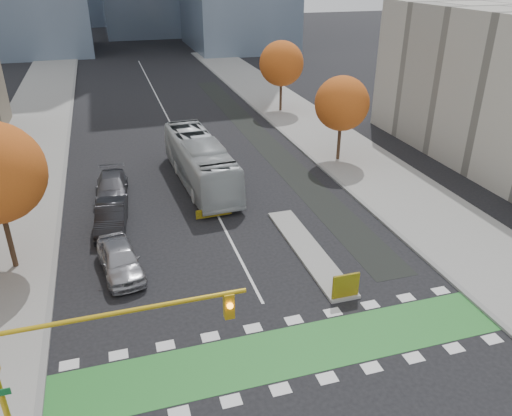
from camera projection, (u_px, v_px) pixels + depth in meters
ground at (300, 376)px, 20.20m from camera, size 300.00×300.00×0.00m
sidewalk_west at (7, 208)px, 33.81m from camera, size 7.00×120.00×0.15m
sidewalk_east at (365, 166)px, 40.83m from camera, size 7.00×120.00×0.15m
curb_west at (61, 202)px, 34.72m from camera, size 0.30×120.00×0.16m
curb_east at (325, 171)px, 39.92m from camera, size 0.30×120.00×0.16m
bike_crossing at (288, 352)px, 21.48m from camera, size 20.00×3.00×0.01m
centre_line at (167, 115)px, 54.51m from camera, size 0.15×70.00×0.01m
bike_lane_paint at (259, 137)px, 47.88m from camera, size 2.50×50.00×0.01m
median_island at (308, 250)px, 28.92m from camera, size 1.60×10.00×0.16m
hazard_board at (346, 286)px, 24.49m from camera, size 1.40×0.12×1.30m
tree_east_near at (342, 104)px, 40.03m from camera, size 4.40×4.40×7.08m
tree_east_far at (281, 64)px, 53.72m from camera, size 4.80×4.80×7.65m
traffic_signal_west at (80, 347)px, 15.91m from camera, size 8.53×0.56×5.20m
bus at (200, 161)px, 37.11m from camera, size 3.63×12.66×3.49m
parked_car_a at (120, 259)px, 26.59m from camera, size 2.64×5.15×1.68m
parked_car_b at (111, 217)px, 30.97m from camera, size 2.27×5.19×1.66m
parked_car_c at (112, 187)px, 35.35m from camera, size 2.50×5.45×1.54m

